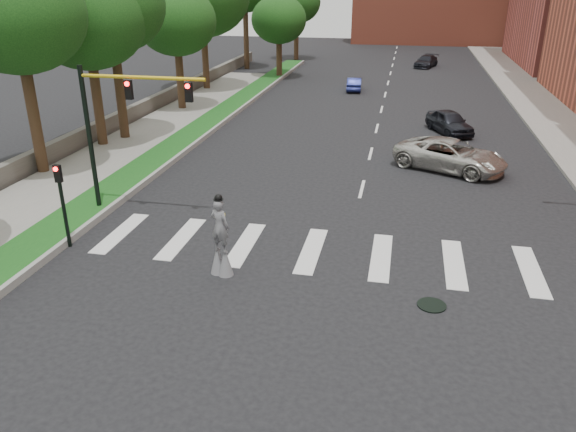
{
  "coord_description": "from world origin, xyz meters",
  "views": [
    {
      "loc": [
        1.66,
        -17.5,
        9.39
      ],
      "look_at": [
        -2.0,
        0.14,
        1.7
      ],
      "focal_mm": 35.0,
      "sensor_mm": 36.0,
      "label": 1
    }
  ],
  "objects": [
    {
      "name": "stilt_performer",
      "position": [
        -4.0,
        -1.36,
        1.19
      ],
      "size": [
        0.82,
        0.64,
        2.92
      ],
      "rotation": [
        0.0,
        0.0,
        2.83
      ],
      "color": "#352315",
      "rests_on": "ground"
    },
    {
      "name": "car_far",
      "position": [
        3.73,
        49.22,
        0.64
      ],
      "size": [
        3.04,
        4.73,
        1.28
      ],
      "primitive_type": "imported",
      "rotation": [
        0.0,
        0.0,
        -0.31
      ],
      "color": "black",
      "rests_on": "ground"
    },
    {
      "name": "tree_3",
      "position": [
        -14.95,
        22.71,
        6.44
      ],
      "size": [
        5.84,
        5.84,
        8.96
      ],
      "color": "#352315",
      "rests_on": "ground"
    },
    {
      "name": "tree_1",
      "position": [
        -16.31,
        6.91,
        7.75
      ],
      "size": [
        6.41,
        6.41,
        10.51
      ],
      "color": "#352315",
      "rests_on": "ground"
    },
    {
      "name": "tree_7",
      "position": [
        -11.83,
        52.48,
        6.62
      ],
      "size": [
        5.78,
        5.78,
        9.11
      ],
      "color": "#352315",
      "rests_on": "ground"
    },
    {
      "name": "secondary_signal",
      "position": [
        -10.3,
        -0.5,
        1.95
      ],
      "size": [
        0.25,
        0.21,
        3.23
      ],
      "color": "black",
      "rests_on": "ground"
    },
    {
      "name": "median_curb",
      "position": [
        -10.45,
        20.0,
        0.14
      ],
      "size": [
        0.2,
        60.0,
        0.28
      ],
      "primitive_type": "cube",
      "color": "gray",
      "rests_on": "ground"
    },
    {
      "name": "sidewalk_left",
      "position": [
        -14.5,
        10.0,
        0.09
      ],
      "size": [
        4.0,
        60.0,
        0.18
      ],
      "primitive_type": "cube",
      "color": "gray",
      "rests_on": "ground"
    },
    {
      "name": "traffic_signal",
      "position": [
        -9.78,
        3.0,
        4.15
      ],
      "size": [
        5.3,
        0.23,
        6.2
      ],
      "color": "black",
      "rests_on": "ground"
    },
    {
      "name": "stone_wall",
      "position": [
        -17.0,
        22.0,
        0.55
      ],
      "size": [
        0.5,
        56.0,
        1.1
      ],
      "primitive_type": "cube",
      "color": "#524E46",
      "rests_on": "ground"
    },
    {
      "name": "ground_plane",
      "position": [
        0.0,
        0.0,
        0.0
      ],
      "size": [
        160.0,
        160.0,
        0.0
      ],
      "primitive_type": "plane",
      "color": "black",
      "rests_on": "ground"
    },
    {
      "name": "car_near",
      "position": [
        4.65,
        19.71,
        0.73
      ],
      "size": [
        3.3,
        4.62,
        1.46
      ],
      "primitive_type": "imported",
      "rotation": [
        0.0,
        0.0,
        0.41
      ],
      "color": "black",
      "rests_on": "ground"
    },
    {
      "name": "grass_median",
      "position": [
        -11.5,
        20.0,
        0.12
      ],
      "size": [
        2.0,
        60.0,
        0.25
      ],
      "primitive_type": "cube",
      "color": "#144816",
      "rests_on": "ground"
    },
    {
      "name": "tree_2",
      "position": [
        -15.29,
        13.96,
        7.86
      ],
      "size": [
        6.34,
        6.34,
        10.6
      ],
      "color": "#352315",
      "rests_on": "ground"
    },
    {
      "name": "tree_8",
      "position": [
        -15.87,
        12.25,
        7.29
      ],
      "size": [
        6.64,
        6.64,
        10.15
      ],
      "color": "#352315",
      "rests_on": "ground"
    },
    {
      "name": "sidewalk_right",
      "position": [
        12.5,
        25.0,
        0.09
      ],
      "size": [
        5.0,
        90.0,
        0.18
      ],
      "primitive_type": "cube",
      "color": "gray",
      "rests_on": "ground"
    },
    {
      "name": "car_mid",
      "position": [
        -2.84,
        33.33,
        0.58
      ],
      "size": [
        1.48,
        3.63,
        1.17
      ],
      "primitive_type": "imported",
      "rotation": [
        0.0,
        0.0,
        3.21
      ],
      "color": "navy",
      "rests_on": "ground"
    },
    {
      "name": "tree_6",
      "position": [
        -10.93,
        38.84,
        5.54
      ],
      "size": [
        5.38,
        5.38,
        7.86
      ],
      "color": "#352315",
      "rests_on": "ground"
    },
    {
      "name": "suv_crossing",
      "position": [
        4.26,
        11.87,
        0.8
      ],
      "size": [
        6.36,
        4.91,
        1.61
      ],
      "primitive_type": "imported",
      "rotation": [
        0.0,
        0.0,
        1.12
      ],
      "color": "beige",
      "rests_on": "ground"
    },
    {
      "name": "manhole",
      "position": [
        3.0,
        -2.0,
        0.02
      ],
      "size": [
        0.9,
        0.9,
        0.04
      ],
      "primitive_type": "cylinder",
      "color": "black",
      "rests_on": "ground"
    }
  ]
}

